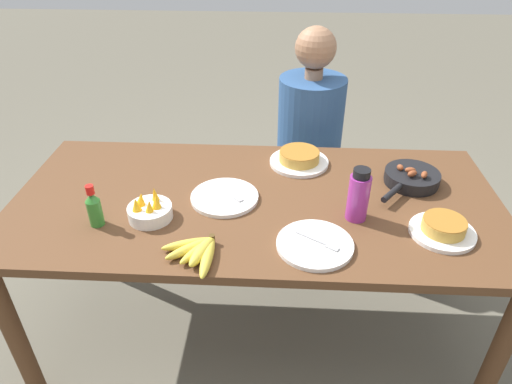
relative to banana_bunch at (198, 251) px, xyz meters
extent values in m
plane|color=#666051|center=(0.17, 0.34, -0.78)|extent=(14.00, 14.00, 0.00)
cube|color=brown|center=(0.17, 0.34, -0.04)|extent=(1.90, 0.89, 0.03)
cylinder|color=brown|center=(-0.72, -0.04, -0.42)|extent=(0.07, 0.07, 0.73)
cylinder|color=brown|center=(1.06, -0.04, -0.42)|extent=(0.07, 0.07, 0.73)
cylinder|color=brown|center=(-0.72, 0.72, -0.42)|extent=(0.07, 0.07, 0.73)
cylinder|color=brown|center=(1.06, 0.72, -0.42)|extent=(0.07, 0.07, 0.73)
ellipsoid|color=gold|center=(-0.04, 0.03, 0.00)|extent=(0.18, 0.09, 0.03)
ellipsoid|color=gold|center=(-0.03, 0.01, 0.00)|extent=(0.17, 0.14, 0.03)
ellipsoid|color=gold|center=(0.00, 0.00, 0.00)|extent=(0.12, 0.15, 0.03)
ellipsoid|color=gold|center=(0.01, -0.01, 0.00)|extent=(0.09, 0.16, 0.04)
ellipsoid|color=gold|center=(0.03, -0.03, 0.00)|extent=(0.04, 0.20, 0.04)
cylinder|color=#4C3819|center=(0.04, 0.06, 0.00)|extent=(0.02, 0.02, 0.04)
cylinder|color=black|center=(0.80, 0.49, -0.01)|extent=(0.22, 0.22, 0.01)
cylinder|color=black|center=(0.80, 0.49, 0.01)|extent=(0.22, 0.22, 0.04)
cylinder|color=black|center=(0.69, 0.35, 0.02)|extent=(0.10, 0.12, 0.02)
ellipsoid|color=brown|center=(0.78, 0.48, 0.05)|extent=(0.04, 0.03, 0.03)
ellipsoid|color=brown|center=(0.83, 0.44, 0.05)|extent=(0.04, 0.05, 0.03)
ellipsoid|color=brown|center=(0.75, 0.50, 0.05)|extent=(0.04, 0.04, 0.03)
ellipsoid|color=brown|center=(0.78, 0.45, 0.05)|extent=(0.05, 0.05, 0.03)
cylinder|color=white|center=(0.34, 0.62, -0.01)|extent=(0.26, 0.26, 0.02)
cylinder|color=gold|center=(0.34, 0.62, 0.02)|extent=(0.17, 0.17, 0.04)
cylinder|color=#9F6624|center=(0.34, 0.62, 0.04)|extent=(0.17, 0.17, 0.00)
cylinder|color=white|center=(0.83, 0.16, -0.01)|extent=(0.23, 0.23, 0.02)
cylinder|color=gold|center=(0.83, 0.16, 0.02)|extent=(0.15, 0.15, 0.04)
cylinder|color=#9F6624|center=(0.83, 0.16, 0.04)|extent=(0.15, 0.15, 0.00)
cylinder|color=white|center=(0.05, 0.33, -0.01)|extent=(0.26, 0.26, 0.02)
cylinder|color=#B2B2B7|center=(0.05, 0.36, 0.00)|extent=(0.08, 0.08, 0.01)
cube|color=#B2B2B7|center=(0.10, 0.31, 0.00)|extent=(0.05, 0.05, 0.00)
cylinder|color=white|center=(0.38, 0.06, -0.01)|extent=(0.26, 0.26, 0.02)
cylinder|color=#B2B2B7|center=(0.37, 0.08, 0.00)|extent=(0.10, 0.07, 0.01)
cube|color=#B2B2B7|center=(0.44, 0.04, 0.00)|extent=(0.05, 0.04, 0.00)
cylinder|color=white|center=(-0.21, 0.19, 0.01)|extent=(0.16, 0.16, 0.05)
cone|color=#F4A819|center=(-0.18, 0.19, 0.05)|extent=(0.04, 0.05, 0.06)
cone|color=#F4A819|center=(-0.19, 0.24, 0.06)|extent=(0.04, 0.04, 0.06)
cone|color=#F4A819|center=(-0.24, 0.21, 0.05)|extent=(0.06, 0.06, 0.06)
cone|color=#F4A819|center=(-0.25, 0.17, 0.05)|extent=(0.05, 0.06, 0.06)
cone|color=#F4A819|center=(-0.20, 0.16, 0.05)|extent=(0.04, 0.04, 0.05)
cylinder|color=#992D89|center=(0.54, 0.24, 0.07)|extent=(0.08, 0.08, 0.17)
cylinder|color=black|center=(0.54, 0.24, 0.17)|extent=(0.06, 0.06, 0.03)
cylinder|color=#337F2D|center=(-0.39, 0.15, 0.03)|extent=(0.05, 0.05, 0.10)
cone|color=#337F2D|center=(-0.39, 0.15, 0.10)|extent=(0.05, 0.05, 0.03)
cylinder|color=red|center=(-0.39, 0.15, 0.13)|extent=(0.03, 0.03, 0.03)
cube|color=black|center=(0.42, 1.07, -0.55)|extent=(0.37, 0.37, 0.47)
cylinder|color=#2D5184|center=(0.42, 1.07, -0.05)|extent=(0.34, 0.34, 0.53)
cylinder|color=#9E7051|center=(0.42, 1.07, 0.24)|extent=(0.09, 0.09, 0.05)
sphere|color=#9E7051|center=(0.42, 1.07, 0.36)|extent=(0.20, 0.20, 0.20)
camera|label=1|loc=(0.25, -1.13, 0.98)|focal=32.00mm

